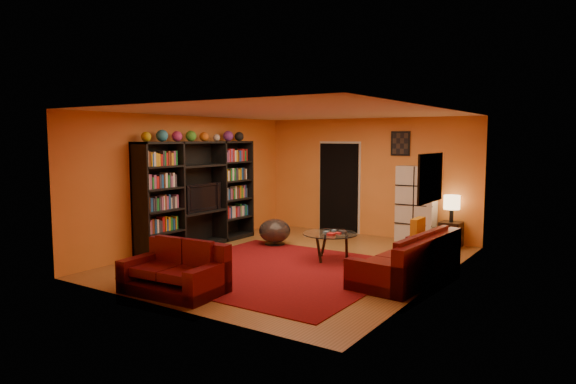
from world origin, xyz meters
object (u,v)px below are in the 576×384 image
Objects in this scene: coffee_table at (330,236)px; storage_cabinet at (416,204)px; sofa at (412,261)px; table_lamp at (452,203)px; loveseat at (178,272)px; side_table at (451,234)px; tv at (200,197)px; bowl_chair at (275,231)px; entertainment_unit at (199,194)px.

storage_cabinet is (0.71, 2.41, 0.36)m from coffee_table.
sofa is 4.26× the size of table_lamp.
coffee_table is at bearing 170.34° from sofa.
loveseat is 5.71m from table_lamp.
storage_cabinet reaches higher than loveseat.
loveseat is 1.51× the size of coffee_table.
loveseat is at bearing -107.73° from coffee_table.
side_table is (0.74, -0.05, -0.55)m from storage_cabinet.
sofa is at bearing -50.34° from loveseat.
tv is 1.92× the size of side_table.
table_lamp is (2.35, 5.17, 0.59)m from loveseat.
table_lamp is (4.16, 2.77, -0.11)m from tv.
bowl_chair is at bearing -49.63° from tv.
bowl_chair is 3.58m from table_lamp.
side_table reaches higher than coffee_table.
side_table is at bearing -1.81° from storage_cabinet.
table_lamp is (0.74, -0.05, 0.09)m from storage_cabinet.
tv is 0.42× the size of sofa.
sofa is at bearing -13.65° from coffee_table.
loveseat is at bearing -105.09° from storage_cabinet.
sofa is 1.71m from coffee_table.
bowl_chair is (-1.58, 0.55, -0.16)m from coffee_table.
coffee_table is 1.49× the size of bowl_chair.
storage_cabinet is 0.92m from side_table.
entertainment_unit reaches higher than tv.
storage_cabinet is at bearing 39.05° from bowl_chair.
entertainment_unit is 2.07× the size of loveseat.
table_lamp is at bearing -90.00° from side_table.
entertainment_unit reaches higher than coffee_table.
side_table is (2.35, 5.17, -0.04)m from loveseat.
loveseat is at bearing -52.45° from entertainment_unit.
tv is 1.49× the size of bowl_chair.
sofa is 3.54× the size of bowl_chair.
entertainment_unit is 2.85m from coffee_table.
entertainment_unit is 5.03m from table_lamp.
side_table is (4.16, 2.77, -0.75)m from tv.
tv is at bearing -171.44° from coffee_table.
bowl_chair is at bearing 160.69° from coffee_table.
entertainment_unit reaches higher than loveseat.
tv is 4.42m from sofa.
coffee_table is 1.68m from bowl_chair.
sofa is at bearing -16.46° from bowl_chair.
tv is at bearing -146.38° from table_lamp.
bowl_chair is (-3.23, 0.95, -0.00)m from sofa.
side_table is at bearing 30.79° from bowl_chair.
bowl_chair is at bearing -149.21° from side_table.
coffee_table is 0.60× the size of storage_cabinet.
storage_cabinet is 0.75m from table_lamp.
side_table is at bearing 90.00° from table_lamp.
storage_cabinet is (-0.94, 2.81, 0.51)m from sofa.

